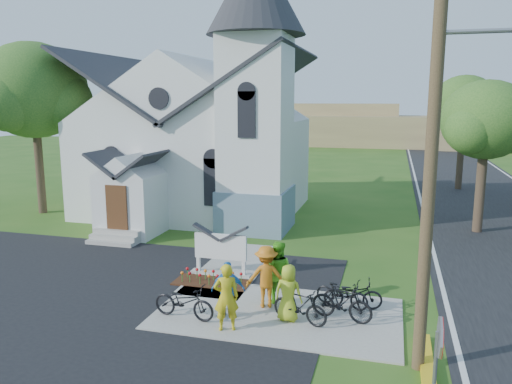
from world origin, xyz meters
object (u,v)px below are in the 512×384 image
(utility_pole, at_px, (436,135))
(cyclist_1, at_px, (277,272))
(cyclist_4, at_px, (288,293))
(bike_4, at_px, (353,294))
(bike_0, at_px, (184,302))
(church_sign, at_px, (221,247))
(bike_3, at_px, (342,302))
(stop_sign, at_px, (438,354))
(bike_2, at_px, (342,293))
(cyclist_3, at_px, (266,276))
(cyclist_0, at_px, (226,297))
(cyclist_2, at_px, (228,290))
(bike_1, at_px, (300,306))

(utility_pole, bearing_deg, cyclist_1, 145.64)
(cyclist_4, xyz_separation_m, bike_4, (1.68, 1.32, -0.36))
(cyclist_1, bearing_deg, bike_4, 179.24)
(bike_0, distance_m, cyclist_1, 2.95)
(church_sign, xyz_separation_m, bike_3, (4.53, -2.70, -0.45))
(stop_sign, distance_m, bike_4, 6.07)
(cyclist_1, bearing_deg, bike_2, -179.63)
(church_sign, relative_size, cyclist_3, 1.18)
(utility_pole, bearing_deg, cyclist_4, 155.30)
(utility_pole, distance_m, cyclist_0, 6.67)
(church_sign, distance_m, stop_sign, 9.97)
(church_sign, height_order, cyclist_3, cyclist_3)
(bike_4, bearing_deg, utility_pole, -153.71)
(stop_sign, height_order, bike_4, stop_sign)
(cyclist_3, height_order, cyclist_4, cyclist_3)
(cyclist_3, bearing_deg, cyclist_0, 52.95)
(cyclist_3, bearing_deg, cyclist_4, 119.94)
(church_sign, bearing_deg, bike_0, -86.59)
(bike_3, bearing_deg, bike_2, 18.15)
(utility_pole, relative_size, bike_2, 6.13)
(bike_0, relative_size, bike_4, 1.09)
(cyclist_3, bearing_deg, bike_4, 175.20)
(cyclist_1, relative_size, cyclist_2, 1.17)
(cyclist_1, distance_m, cyclist_4, 1.33)
(bike_4, bearing_deg, bike_0, 108.14)
(utility_pole, distance_m, bike_1, 5.98)
(cyclist_4, bearing_deg, bike_1, 174.58)
(bike_2, height_order, bike_3, bike_3)
(utility_pole, bearing_deg, bike_0, 171.43)
(bike_1, xyz_separation_m, cyclist_3, (-1.18, 0.85, 0.44))
(cyclist_1, bearing_deg, bike_3, 154.59)
(bike_0, relative_size, bike_2, 1.14)
(church_sign, relative_size, bike_2, 1.35)
(utility_pole, distance_m, bike_3, 5.60)
(stop_sign, xyz_separation_m, bike_1, (-3.21, 4.22, -1.24))
(utility_pole, relative_size, cyclist_0, 5.42)
(cyclist_0, bearing_deg, bike_4, -165.23)
(bike_1, height_order, cyclist_4, cyclist_4)
(cyclist_1, bearing_deg, cyclist_2, 48.40)
(bike_2, xyz_separation_m, cyclist_4, (-1.36, -1.34, 0.38))
(stop_sign, height_order, bike_2, stop_sign)
(church_sign, distance_m, utility_pole, 9.18)
(cyclist_2, bearing_deg, bike_1, 172.26)
(cyclist_1, relative_size, bike_1, 1.16)
(cyclist_0, distance_m, cyclist_2, 0.80)
(bike_2, bearing_deg, church_sign, 84.49)
(utility_pole, distance_m, bike_4, 5.99)
(cyclist_4, bearing_deg, bike_2, -127.83)
(church_sign, relative_size, bike_0, 1.18)
(bike_1, height_order, cyclist_2, cyclist_2)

